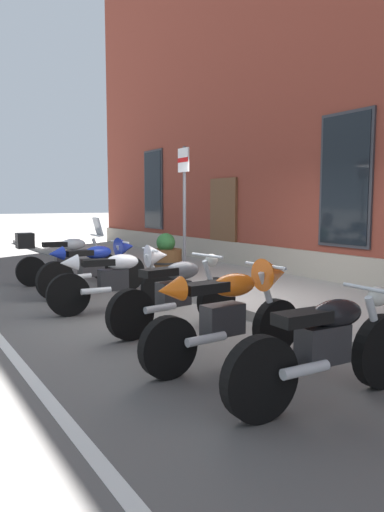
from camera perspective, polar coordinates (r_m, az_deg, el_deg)
The scene contains 10 objects.
ground_plane at distance 7.74m, azimuth 2.36°, elevation -6.24°, with size 140.00×140.00×0.00m, color #565451.
sidewalk at distance 8.65m, azimuth 10.71°, elevation -4.50°, with size 29.36×3.03×0.15m, color gray.
motorcycle_silver_touring at distance 10.36m, azimuth -14.98°, elevation -0.06°, with size 0.62×2.13×1.37m.
motorcycle_blue_sport at distance 8.99m, azimuth -11.08°, elevation -0.97°, with size 0.62×2.14×1.03m.
motorcycle_white_sport at distance 7.58m, azimuth -8.33°, elevation -2.29°, with size 0.62×2.12×1.02m.
motorcycle_grey_naked at distance 6.38m, azimuth -1.70°, elevation -4.49°, with size 0.62×2.06×0.98m.
motorcycle_orange_sport at distance 5.08m, azimuth 4.83°, elevation -6.15°, with size 0.62×2.04×1.08m.
motorcycle_black_naked at distance 4.26m, azimuth 15.79°, elevation -10.30°, with size 0.62×2.07×0.95m.
parking_sign at distance 9.12m, azimuth -0.93°, elevation 7.06°, with size 0.36×0.07×2.57m.
barrel_planter at distance 10.27m, azimuth -3.09°, elevation -0.27°, with size 0.70×0.70×0.89m.
Camera 1 is at (6.24, -4.26, 1.68)m, focal length 33.97 mm.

